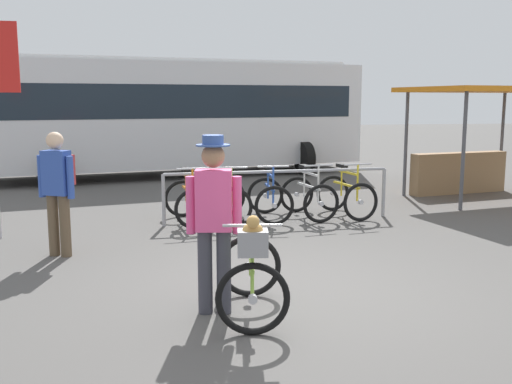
# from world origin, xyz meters

# --- Properties ---
(ground_plane) EXTENTS (80.00, 80.00, 0.00)m
(ground_plane) POSITION_xyz_m (0.00, 0.00, 0.00)
(ground_plane) COLOR #514F4C
(bike_rack_rail) EXTENTS (3.91, 0.19, 0.88)m
(bike_rack_rail) POSITION_xyz_m (0.67, 3.79, 0.68)
(bike_rack_rail) COLOR #99999E
(bike_rack_rail) RESTS_ON ground
(racked_bike_orange) EXTENTS (0.79, 1.18, 0.97)m
(racked_bike_orange) POSITION_xyz_m (-0.84, 3.92, 0.37)
(racked_bike_orange) COLOR black
(racked_bike_orange) RESTS_ON ground
(racked_bike_lime) EXTENTS (0.71, 1.11, 0.97)m
(racked_bike_lime) POSITION_xyz_m (-0.14, 3.94, 0.37)
(racked_bike_lime) COLOR black
(racked_bike_lime) RESTS_ON ground
(racked_bike_blue) EXTENTS (0.71, 1.12, 0.97)m
(racked_bike_blue) POSITION_xyz_m (0.56, 3.97, 0.37)
(racked_bike_blue) COLOR black
(racked_bike_blue) RESTS_ON ground
(racked_bike_white) EXTENTS (0.83, 1.19, 0.97)m
(racked_bike_white) POSITION_xyz_m (1.26, 3.99, 0.37)
(racked_bike_white) COLOR black
(racked_bike_white) RESTS_ON ground
(racked_bike_yellow) EXTENTS (0.83, 1.20, 0.97)m
(racked_bike_yellow) POSITION_xyz_m (1.96, 4.02, 0.37)
(racked_bike_yellow) COLOR black
(racked_bike_yellow) RESTS_ON ground
(featured_bicycle) EXTENTS (0.81, 1.24, 1.09)m
(featured_bicycle) POSITION_xyz_m (-0.56, -0.56, 0.49)
(featured_bicycle) COLOR black
(featured_bicycle) RESTS_ON ground
(person_with_featured_bike) EXTENTS (0.52, 0.32, 1.72)m
(person_with_featured_bike) POSITION_xyz_m (-0.88, -0.34, 0.95)
(person_with_featured_bike) COLOR #383842
(person_with_featured_bike) RESTS_ON ground
(pedestrian_with_backpack) EXTENTS (0.48, 0.43, 1.64)m
(pedestrian_with_backpack) POSITION_xyz_m (-2.65, 2.14, 0.94)
(pedestrian_with_backpack) COLOR brown
(pedestrian_with_backpack) RESTS_ON ground
(bus_distant) EXTENTS (10.29, 4.61, 3.08)m
(bus_distant) POSITION_xyz_m (-0.68, 10.36, 1.74)
(bus_distant) COLOR silver
(bus_distant) RESTS_ON ground
(market_stall) EXTENTS (3.46, 2.82, 2.30)m
(market_stall) POSITION_xyz_m (5.31, 5.60, 1.39)
(market_stall) COLOR #4C4C51
(market_stall) RESTS_ON ground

